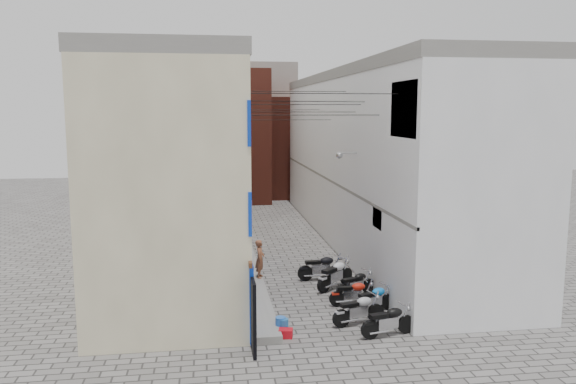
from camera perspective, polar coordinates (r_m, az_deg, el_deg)
name	(u,v)px	position (r m, az deg, el deg)	size (l,w,h in m)	color
ground	(335,341)	(17.74, 4.77, -14.86)	(90.00, 90.00, 0.00)	#5D5A58
plinth	(241,242)	(29.72, -4.79, -5.05)	(0.90, 26.00, 0.25)	gray
building_left	(182,160)	(28.96, -10.70, 3.25)	(5.10, 27.00, 9.00)	#BFB590
building_right	(372,157)	(30.27, 8.57, 3.53)	(5.94, 26.00, 9.00)	silver
building_far_brick_left	(229,136)	(43.96, -6.02, 5.67)	(6.00, 6.00, 10.00)	maroon
building_far_brick_right	(289,147)	(46.47, 0.09, 4.62)	(5.00, 6.00, 8.00)	maroon
building_far_concrete	(249,127)	(50.04, -4.00, 6.58)	(8.00, 5.00, 11.00)	gray
far_shopfront	(258,189)	(41.65, -3.03, 0.31)	(2.00, 0.30, 2.40)	black
overhead_wires	(296,107)	(23.82, 0.79, 8.67)	(5.80, 13.02, 1.32)	black
motorcycle_a	(389,319)	(18.11, 10.18, -12.62)	(0.59, 1.87, 1.08)	black
motorcycle_b	(359,308)	(18.89, 7.20, -11.63)	(0.60, 1.90, 1.10)	#9C9CA0
motorcycle_c	(374,298)	(20.02, 8.73, -10.59)	(0.57, 1.80, 1.04)	blue
motorcycle_d	(353,292)	(20.58, 6.65, -10.05)	(0.56, 1.76, 1.02)	red
motorcycle_e	(356,283)	(21.62, 6.94, -9.12)	(0.57, 1.80, 1.04)	black
motorcycle_f	(335,273)	(22.40, 4.83, -8.21)	(0.67, 2.13, 1.23)	silver
motorcycle_g	(322,266)	(23.44, 3.44, -7.52)	(0.64, 2.03, 1.17)	black
person_a	(260,259)	(22.86, -2.87, -6.78)	(0.57, 0.37, 1.55)	brown
person_b	(245,263)	(22.44, -4.43, -7.23)	(0.70, 0.55, 1.45)	#333C4C
water_jug_near	(284,326)	(18.15, -0.44, -13.47)	(0.30, 0.30, 0.48)	#2163A5
water_jug_far	(281,325)	(18.20, -0.77, -13.35)	(0.33, 0.33, 0.51)	blue
red_crate	(286,333)	(17.89, -0.23, -14.15)	(0.43, 0.32, 0.27)	red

